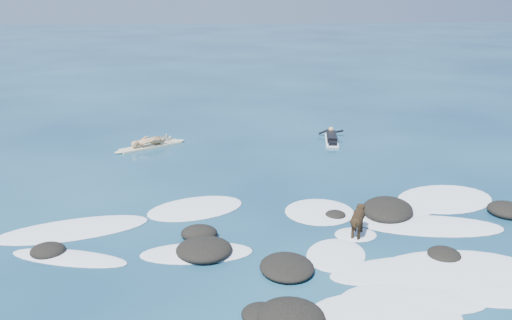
{
  "coord_description": "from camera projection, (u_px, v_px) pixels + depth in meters",
  "views": [
    {
      "loc": [
        -2.86,
        -13.13,
        6.26
      ],
      "look_at": [
        -1.38,
        4.0,
        0.9
      ],
      "focal_mm": 40.0,
      "sensor_mm": 36.0,
      "label": 1
    }
  ],
  "objects": [
    {
      "name": "ground",
      "position": [
        323.0,
        238.0,
        14.58
      ],
      "size": [
        160.0,
        160.0,
        0.0
      ],
      "primitive_type": "plane",
      "color": "#0A2642",
      "rests_on": "ground"
    },
    {
      "name": "reef_rocks",
      "position": [
        274.0,
        267.0,
        12.86
      ],
      "size": [
        14.87,
        8.23,
        0.66
      ],
      "color": "black",
      "rests_on": "ground"
    },
    {
      "name": "breaking_foam",
      "position": [
        345.0,
        248.0,
        14.05
      ],
      "size": [
        14.67,
        9.05,
        0.12
      ],
      "color": "white",
      "rests_on": "ground"
    },
    {
      "name": "standing_surfer_rig",
      "position": [
        150.0,
        131.0,
        22.44
      ],
      "size": [
        2.72,
        1.9,
        1.74
      ],
      "rotation": [
        0.0,
        0.0,
        0.57
      ],
      "color": "beige",
      "rests_on": "ground"
    },
    {
      "name": "paddling_surfer_rig",
      "position": [
        332.0,
        138.0,
        23.49
      ],
      "size": [
        1.1,
        2.4,
        0.41
      ],
      "rotation": [
        0.0,
        0.0,
        1.4
      ],
      "color": "white",
      "rests_on": "ground"
    },
    {
      "name": "dog",
      "position": [
        358.0,
        218.0,
        14.58
      ],
      "size": [
        0.62,
        1.15,
        0.77
      ],
      "rotation": [
        0.0,
        0.0,
        1.16
      ],
      "color": "black",
      "rests_on": "ground"
    }
  ]
}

